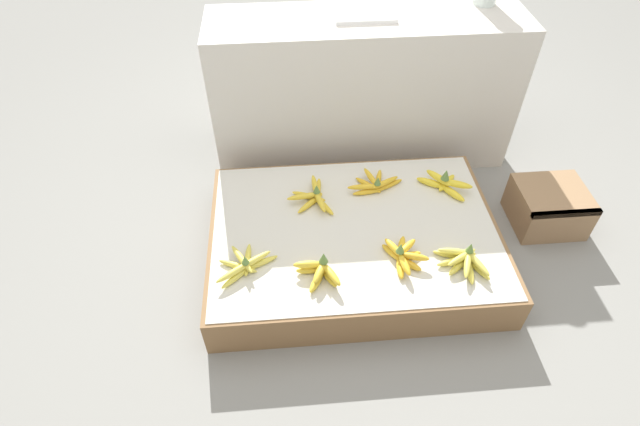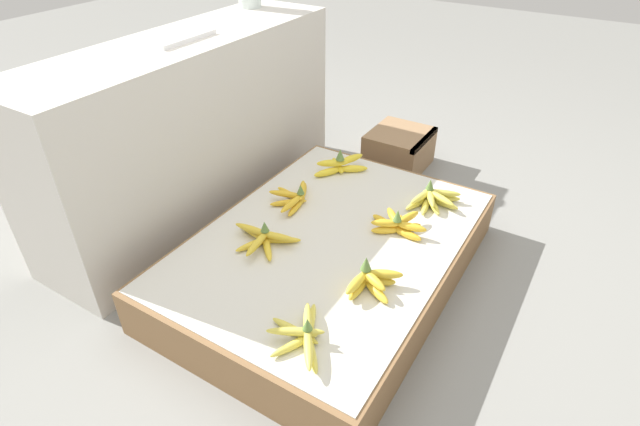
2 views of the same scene
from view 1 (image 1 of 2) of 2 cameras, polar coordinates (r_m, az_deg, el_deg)
ground_plane at (r=2.27m, az=3.73°, el=-4.85°), size 10.00×10.00×0.00m
display_platform at (r=2.20m, az=3.84°, el=-3.31°), size 1.23×0.88×0.18m
back_vendor_table at (r=2.61m, az=4.97°, el=13.73°), size 1.50×0.41×0.76m
wooden_crate at (r=2.57m, az=24.64°, el=0.65°), size 0.31×0.29×0.19m
banana_bunch_front_left at (r=1.99m, az=-8.62°, el=-5.89°), size 0.25×0.23×0.09m
banana_bunch_front_midleft at (r=1.93m, az=-0.03°, el=-6.70°), size 0.18×0.14×0.11m
banana_bunch_front_midright at (r=2.02m, az=9.49°, el=-4.78°), size 0.18×0.23×0.10m
banana_bunch_front_right at (r=2.05m, az=16.14°, el=-5.24°), size 0.20×0.19×0.10m
banana_bunch_middle_midleft at (r=2.23m, az=-0.67°, el=1.93°), size 0.21×0.25×0.09m
banana_bunch_middle_midright at (r=2.30m, az=6.31°, el=3.32°), size 0.27×0.17×0.09m
banana_bunch_middle_right at (r=2.35m, az=14.11°, el=3.33°), size 0.24×0.20×0.11m
foam_tray_white at (r=2.45m, az=5.09°, el=21.69°), size 0.28×0.18×0.02m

